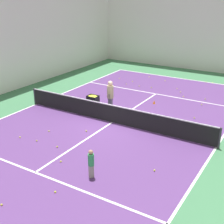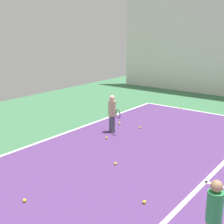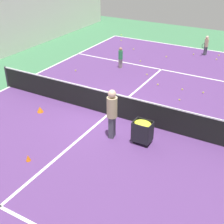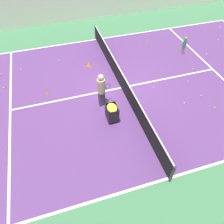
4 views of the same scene
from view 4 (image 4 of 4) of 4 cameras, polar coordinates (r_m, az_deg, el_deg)
ground_plane at (r=11.86m, az=2.46°, el=6.34°), size 31.61×31.61×0.00m
court_playing_area at (r=11.86m, az=2.46°, el=6.35°), size 10.94×20.80×0.00m
line_sideline_left at (r=8.82m, az=14.50°, el=-16.42°), size 0.10×20.80×0.00m
line_sideline_right at (r=16.22m, az=-4.13°, el=18.39°), size 0.10×20.80×0.00m
line_service_near at (r=14.46m, az=24.79°, el=10.12°), size 10.94×0.10×0.00m
line_service_far at (r=11.72m, az=-25.05°, el=0.41°), size 10.94×0.10×0.00m
line_centre_service at (r=11.85m, az=2.46°, el=6.36°), size 0.10×11.44×0.00m
tennis_net at (r=11.53m, az=2.54°, el=8.31°), size 11.24×0.10×1.00m
coach_at_net at (r=10.20m, az=-2.81°, el=6.18°), size 0.43×0.70×1.84m
child_midcourt at (r=14.96m, az=18.41°, el=16.43°), size 0.32×0.32×1.16m
ball_cart at (r=9.79m, az=-0.00°, el=0.40°), size 0.64×0.49×0.85m
training_cone_0 at (r=11.92m, az=-16.61°, el=5.04°), size 0.16×0.16×0.22m
training_cone_1 at (r=13.48m, az=-6.06°, el=12.39°), size 0.26×0.26×0.24m
tennis_ball_0 at (r=19.64m, az=26.42°, el=19.29°), size 0.07×0.07×0.07m
tennis_ball_2 at (r=19.93m, az=23.79°, el=20.55°), size 0.07×0.07×0.07m
tennis_ball_5 at (r=15.73m, az=23.43°, el=13.78°), size 0.07×0.07×0.07m
tennis_ball_6 at (r=12.91m, az=19.25°, el=7.52°), size 0.07×0.07×0.07m
tennis_ball_8 at (r=12.23m, az=22.21°, el=3.99°), size 0.07×0.07×0.07m
tennis_ball_12 at (r=13.14m, az=-26.47°, el=5.65°), size 0.07×0.07×0.07m
tennis_ball_14 at (r=15.88m, az=9.23°, el=17.38°), size 0.07×0.07×0.07m
tennis_ball_17 at (r=14.00m, az=20.41°, el=10.54°), size 0.07×0.07×0.07m
tennis_ball_20 at (r=12.04m, az=10.74°, el=6.39°), size 0.07×0.07×0.07m
tennis_ball_21 at (r=11.82m, az=25.17°, el=1.07°), size 0.07×0.07×0.07m
tennis_ball_27 at (r=14.18m, az=-22.77°, el=10.25°), size 0.07×0.07×0.07m
tennis_ball_29 at (r=11.51m, az=18.38°, el=2.22°), size 0.07×0.07×0.07m
tennis_ball_30 at (r=14.27m, az=-13.55°, el=13.02°), size 0.07×0.07×0.07m
tennis_ball_31 at (r=14.30m, az=-27.24°, el=8.85°), size 0.07×0.07×0.07m
tennis_ball_32 at (r=17.71m, az=25.96°, el=16.61°), size 0.07×0.07×0.07m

